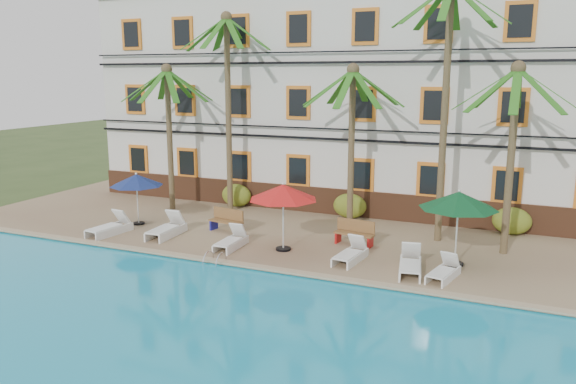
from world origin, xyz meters
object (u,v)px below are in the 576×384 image
at_px(lounger_a, 110,227).
at_px(lounger_e, 410,264).
at_px(lounger_b, 167,228).
at_px(lounger_f, 444,271).
at_px(lounger_c, 231,241).
at_px(bench_right, 355,232).
at_px(umbrella_green, 459,201).
at_px(palm_b, 228,88).
at_px(umbrella_red, 283,192).
at_px(bench_left, 227,220).
at_px(pool_ladder, 215,262).
at_px(palm_d, 446,80).
at_px(palm_e, 513,131).
at_px(palm_c, 352,123).
at_px(umbrella_blue, 136,180).
at_px(lounger_d, 351,254).
at_px(palm_a, 169,116).

bearing_deg(lounger_a, lounger_e, 1.04).
bearing_deg(lounger_b, lounger_f, -3.19).
relative_size(lounger_a, lounger_c, 1.14).
distance_m(lounger_a, bench_right, 9.70).
relative_size(umbrella_green, bench_right, 1.67).
bearing_deg(palm_b, umbrella_red, -43.97).
bearing_deg(bench_left, lounger_f, -13.39).
distance_m(umbrella_red, pool_ladder, 3.44).
bearing_deg(umbrella_red, lounger_c, -164.71).
bearing_deg(lounger_c, umbrella_green, 9.15).
bearing_deg(palm_d, lounger_a, -160.79).
bearing_deg(palm_e, lounger_e, -128.72).
bearing_deg(palm_e, lounger_c, -160.65).
xyz_separation_m(palm_b, palm_c, (5.99, -0.68, -1.31)).
distance_m(palm_b, lounger_a, 7.95).
bearing_deg(lounger_b, bench_right, 14.23).
height_order(umbrella_blue, pool_ladder, umbrella_blue).
relative_size(bench_left, bench_right, 1.01).
relative_size(lounger_f, bench_right, 1.11).
height_order(palm_d, lounger_d, palm_d).
relative_size(palm_d, lounger_b, 4.71).
xyz_separation_m(lounger_b, lounger_c, (3.08, -0.37, -0.04)).
bearing_deg(bench_left, lounger_a, -152.14).
height_order(umbrella_blue, lounger_b, umbrella_blue).
xyz_separation_m(palm_b, bench_left, (1.58, -3.12, -5.19)).
xyz_separation_m(lounger_e, lounger_f, (1.07, -0.15, -0.04)).
bearing_deg(umbrella_red, lounger_e, -7.13).
xyz_separation_m(palm_c, lounger_b, (-6.28, -3.94, -4.04)).
relative_size(umbrella_red, lounger_e, 1.27).
bearing_deg(lounger_d, lounger_f, -8.77).
bearing_deg(bench_left, palm_a, 150.80).
distance_m(palm_b, lounger_e, 11.92).
bearing_deg(palm_c, umbrella_blue, -160.91).
xyz_separation_m(umbrella_red, lounger_a, (-7.18, -0.80, -1.84)).
bearing_deg(umbrella_red, umbrella_green, 7.17).
relative_size(lounger_a, pool_ladder, 2.69).
relative_size(lounger_a, lounger_d, 1.09).
height_order(palm_b, palm_e, palm_b).
distance_m(palm_c, lounger_b, 8.44).
xyz_separation_m(umbrella_blue, bench_right, (9.30, 0.79, -1.42)).
xyz_separation_m(palm_c, bench_right, (0.86, -2.13, -3.88)).
bearing_deg(palm_a, pool_ladder, -45.78).
bearing_deg(palm_c, umbrella_red, -109.32).
bearing_deg(umbrella_blue, lounger_e, -7.11).
relative_size(lounger_e, bench_left, 1.26).
xyz_separation_m(lounger_a, lounger_e, (11.89, 0.22, -0.01)).
height_order(lounger_d, bench_left, bench_left).
bearing_deg(palm_e, lounger_f, -114.71).
distance_m(palm_a, bench_left, 6.29).
relative_size(umbrella_blue, lounger_e, 1.13).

